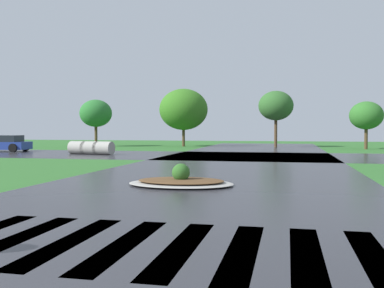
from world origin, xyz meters
The scene contains 7 objects.
asphalt_roadway centered at (0.00, 10.00, 0.00)m, with size 10.58×80.00×0.01m, color #2B2B30.
asphalt_cross_road centered at (0.00, 25.58, 0.00)m, with size 90.00×9.52×0.01m, color #2B2B30.
crosswalk_stripes centered at (0.00, 3.63, 0.00)m, with size 7.65×3.23×0.01m.
median_island centered at (-0.81, 10.62, 0.13)m, with size 3.31×2.35×0.68m.
car_dark_suv centered at (-18.93, 27.43, 0.59)m, with size 4.14×2.40×1.25m.
drainage_pipe_stack centered at (-10.72, 25.36, 0.45)m, with size 3.40×1.46×0.89m.
background_treeline centered at (0.12, 38.87, 3.68)m, with size 38.22×6.54×5.82m.
Camera 1 is at (2.43, -2.71, 1.77)m, focal length 41.39 mm.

